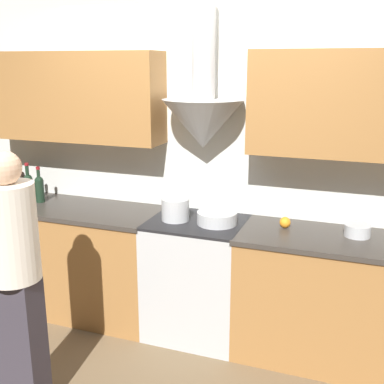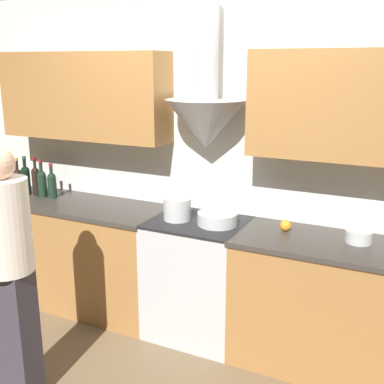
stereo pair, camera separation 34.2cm
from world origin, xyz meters
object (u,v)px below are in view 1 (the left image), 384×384
Objects in this scene: stove_range at (197,277)px; orange_fruit at (285,222)px; mixing_bowl at (217,218)px; wine_bottle_3 at (28,186)px; wine_bottle_1 at (10,183)px; wine_bottle_2 at (21,184)px; stock_pot at (175,209)px; wine_bottle_0 at (2,184)px; person_foreground_left at (15,274)px; saucepan at (357,230)px; wine_bottle_4 at (39,188)px.

stove_range is 11.69× the size of orange_fruit.
mixing_bowl is at bearing -170.27° from orange_fruit.
wine_bottle_1 is at bearing -179.89° from wine_bottle_3.
wine_bottle_2 is at bearing -178.72° from orange_fruit.
wine_bottle_2 is 0.08m from wine_bottle_3.
stock_pot is (1.44, -0.06, -0.06)m from wine_bottle_2.
wine_bottle_0 is 4.09× the size of orange_fruit.
wine_bottle_2 is at bearing 127.09° from person_foreground_left.
wine_bottle_2 is at bearing 177.77° from stock_pot.
saucepan is at bearing 3.69° from stove_range.
stove_range is at bearing 59.86° from person_foreground_left.
orange_fruit is at bearing 1.28° from wine_bottle_2.
wine_bottle_2 reaches higher than stock_pot.
wine_bottle_1 is at bearing 179.56° from stove_range.
saucepan is at bearing 34.58° from person_foreground_left.
wine_bottle_3 is at bearing 179.49° from stove_range.
wine_bottle_0 is at bearing -177.39° from wine_bottle_4.
person_foreground_left is (1.02, -1.19, -0.17)m from wine_bottle_1.
stock_pot is 0.71× the size of mixing_bowl.
wine_bottle_2 is 1.14× the size of wine_bottle_4.
person_foreground_left is at bearing -136.52° from orange_fruit.
wine_bottle_4 reaches higher than stove_range.
person_foreground_left reaches higher than orange_fruit.
wine_bottle_0 reaches higher than stove_range.
wine_bottle_4 is at bearing 2.61° from wine_bottle_0.
mixing_bowl is (1.76, -0.03, -0.10)m from wine_bottle_2.
person_foreground_left is at bearing -145.42° from saucepan.
wine_bottle_3 is at bearing -178.27° from orange_fruit.
wine_bottle_3 is (0.28, 0.00, 0.00)m from wine_bottle_0.
wine_bottle_4 is (0.38, 0.02, -0.00)m from wine_bottle_0.
wine_bottle_0 is at bearing -178.75° from saucepan.
wine_bottle_4 is 2.55m from saucepan.
stock_pot is 1.27m from person_foreground_left.
wine_bottle_0 is 0.93× the size of wine_bottle_2.
stove_range is at bearing -173.04° from orange_fruit.
wine_bottle_1 is (-1.70, 0.01, 0.60)m from stove_range.
wine_bottle_1 is 0.29m from wine_bottle_4.
wine_bottle_3 reaches higher than orange_fruit.
wine_bottle_2 reaches higher than wine_bottle_0.
wine_bottle_3 is 0.21× the size of person_foreground_left.
wine_bottle_0 is at bearing 178.71° from stock_pot.
stock_pot is at bearing -2.23° from wine_bottle_2.
wine_bottle_4 is 1.42m from person_foreground_left.
wine_bottle_2 is 1.52m from person_foreground_left.
stock_pot is at bearing -1.74° from wine_bottle_3.
wine_bottle_2 is 1.67× the size of stock_pot.
saucepan is at bearing 1.25° from wine_bottle_0.
stove_range is 3.04× the size of wine_bottle_4.
wine_bottle_4 reaches higher than stock_pot.
saucepan is (2.65, 0.06, -0.09)m from wine_bottle_3.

